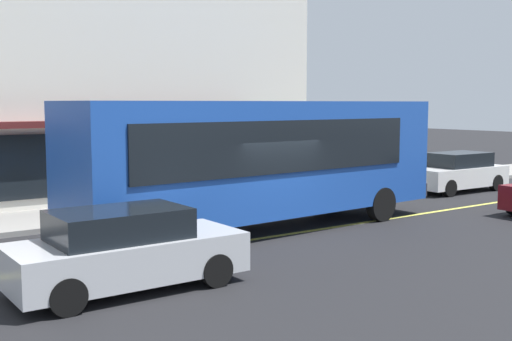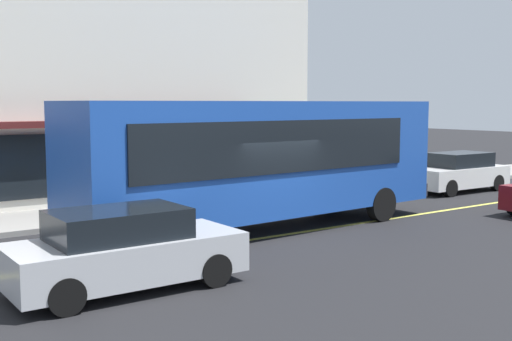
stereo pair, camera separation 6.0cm
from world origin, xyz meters
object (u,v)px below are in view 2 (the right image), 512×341
bus (265,157)px  car_silver (124,250)px  pedestrian_mid_block (195,173)px  car_white (458,172)px  traffic_light (320,128)px

bus → car_silver: size_ratio=2.61×
car_silver → pedestrian_mid_block: (5.84, 7.59, 0.36)m
bus → pedestrian_mid_block: size_ratio=7.01×
car_silver → car_white: bearing=16.6°
bus → traffic_light: size_ratio=3.52×
traffic_light → pedestrian_mid_block: bearing=170.6°
traffic_light → car_silver: size_ratio=0.74×
bus → pedestrian_mid_block: (0.44, 4.59, -0.88)m
bus → pedestrian_mid_block: 4.69m
car_silver → car_white: (16.04, 4.78, 0.00)m
traffic_light → bus: bearing=-144.0°
bus → pedestrian_mid_block: bearing=84.5°
bus → car_silver: bearing=-150.9°
car_silver → bus: bearing=29.1°
traffic_light → pedestrian_mid_block: (-4.79, 0.79, -1.43)m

